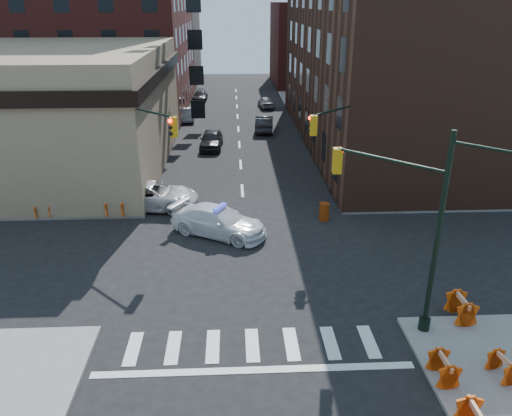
{
  "coord_description": "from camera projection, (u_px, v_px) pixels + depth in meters",
  "views": [
    {
      "loc": [
        -0.6,
        -22.32,
        12.13
      ],
      "look_at": [
        0.54,
        1.54,
        2.2
      ],
      "focal_mm": 35.0,
      "sensor_mm": 36.0,
      "label": 1
    }
  ],
  "objects": [
    {
      "name": "signal_pole_se",
      "position": [
        411.0,
        218.0,
        18.67
      ],
      "size": [
        5.4,
        5.27,
        8.0
      ],
      "rotation": [
        0.0,
        0.0,
        2.36
      ],
      "color": "black",
      "rests_on": "sidewalk_se"
    },
    {
      "name": "pedestrian_c",
      "position": [
        62.0,
        200.0,
        29.9
      ],
      "size": [
        1.19,
        1.02,
        1.91
      ],
      "primitive_type": "imported",
      "rotation": [
        0.0,
        0.0,
        0.61
      ],
      "color": "#1D232C",
      "rests_on": "sidewalk_nw"
    },
    {
      "name": "sidewalk_ne",
      "position": [
        441.0,
        116.0,
        56.47
      ],
      "size": [
        34.0,
        54.5,
        0.15
      ],
      "primitive_type": "cube",
      "color": "gray",
      "rests_on": "ground"
    },
    {
      "name": "police_car",
      "position": [
        219.0,
        221.0,
        27.73
      ],
      "size": [
        5.93,
        4.63,
        1.6
      ],
      "primitive_type": "imported",
      "rotation": [
        0.0,
        0.0,
        1.07
      ],
      "color": "white",
      "rests_on": "ground"
    },
    {
      "name": "filler_ne",
      "position": [
        325.0,
        44.0,
        77.09
      ],
      "size": [
        16.0,
        16.0,
        12.0
      ],
      "primitive_type": "cube",
      "color": "#571F1B",
      "rests_on": "ground"
    },
    {
      "name": "filler_nw",
      "position": [
        133.0,
        29.0,
        78.68
      ],
      "size": [
        20.0,
        18.0,
        16.0
      ],
      "primitive_type": "cube",
      "color": "brown",
      "rests_on": "ground"
    },
    {
      "name": "commercial_row_ne",
      "position": [
        386.0,
        64.0,
        43.91
      ],
      "size": [
        14.0,
        34.0,
        14.0
      ],
      "primitive_type": "cube",
      "color": "#46291C",
      "rests_on": "ground"
    },
    {
      "name": "pedestrian_a",
      "position": [
        116.0,
        191.0,
        31.39
      ],
      "size": [
        0.77,
        0.6,
        1.88
      ],
      "primitive_type": "imported",
      "rotation": [
        0.0,
        0.0,
        -0.23
      ],
      "color": "black",
      "rests_on": "sidewalk_nw"
    },
    {
      "name": "pickup",
      "position": [
        151.0,
        196.0,
        31.34
      ],
      "size": [
        6.24,
        3.41,
        1.66
      ],
      "primitive_type": "imported",
      "rotation": [
        0.0,
        0.0,
        1.46
      ],
      "color": "silver",
      "rests_on": "ground"
    },
    {
      "name": "bank_building",
      "position": [
        17.0,
        109.0,
        38.01
      ],
      "size": [
        22.0,
        22.0,
        9.0
      ],
      "primitive_type": "cube",
      "color": "#8C7D5B",
      "rests_on": "ground"
    },
    {
      "name": "signal_pole_nw",
      "position": [
        140.0,
        150.0,
        28.27
      ],
      "size": [
        3.58,
        3.67,
        8.0
      ],
      "rotation": [
        0.0,
        0.0,
        -0.79
      ],
      "color": "black",
      "rests_on": "sidewalk_nw"
    },
    {
      "name": "pedestrian_b",
      "position": [
        92.0,
        201.0,
        30.03
      ],
      "size": [
        0.98,
        0.88,
        1.65
      ],
      "primitive_type": "imported",
      "rotation": [
        0.0,
        0.0,
        0.39
      ],
      "color": "black",
      "rests_on": "sidewalk_nw"
    },
    {
      "name": "ground",
      "position": [
        247.0,
        260.0,
        25.27
      ],
      "size": [
        140.0,
        140.0,
        0.0
      ],
      "primitive_type": "plane",
      "color": "black",
      "rests_on": "ground"
    },
    {
      "name": "barricade_nw_b",
      "position": [
        43.0,
        211.0,
        29.79
      ],
      "size": [
        1.12,
        0.67,
        0.79
      ],
      "primitive_type": null,
      "rotation": [
        0.0,
        0.0,
        0.14
      ],
      "color": "red",
      "rests_on": "sidewalk_nw"
    },
    {
      "name": "parked_car_wfar",
      "position": [
        187.0,
        115.0,
        54.39
      ],
      "size": [
        1.74,
        4.17,
        1.34
      ],
      "primitive_type": "imported",
      "rotation": [
        0.0,
        0.0,
        0.08
      ],
      "color": "gray",
      "rests_on": "ground"
    },
    {
      "name": "parked_car_wdeep",
      "position": [
        200.0,
        96.0,
        65.3
      ],
      "size": [
        1.95,
        4.53,
        1.3
      ],
      "primitive_type": "imported",
      "rotation": [
        0.0,
        0.0,
        -0.03
      ],
      "color": "black",
      "rests_on": "ground"
    },
    {
      "name": "tree_ne_far",
      "position": [
        304.0,
        85.0,
        55.63
      ],
      "size": [
        3.0,
        3.0,
        4.85
      ],
      "color": "black",
      "rests_on": "sidewalk_ne"
    },
    {
      "name": "parked_car_efar",
      "position": [
        266.0,
        102.0,
        61.17
      ],
      "size": [
        1.95,
        4.16,
        1.38
      ],
      "primitive_type": "imported",
      "rotation": [
        0.0,
        0.0,
        3.22
      ],
      "color": "gray",
      "rests_on": "ground"
    },
    {
      "name": "barricade_se_c",
      "position": [
        503.0,
        367.0,
        17.04
      ],
      "size": [
        0.76,
        1.18,
        0.82
      ],
      "primitive_type": null,
      "rotation": [
        0.0,
        0.0,
        1.77
      ],
      "color": "red",
      "rests_on": "sidewalk_se"
    },
    {
      "name": "barricade_se_a",
      "position": [
        461.0,
        308.0,
        20.14
      ],
      "size": [
        0.71,
        1.37,
        1.02
      ],
      "primitive_type": null,
      "rotation": [
        0.0,
        0.0,
        1.6
      ],
      "color": "#BE6108",
      "rests_on": "sidewalk_se"
    },
    {
      "name": "parked_car_enear",
      "position": [
        264.0,
        123.0,
        49.99
      ],
      "size": [
        2.11,
        4.98,
        1.6
      ],
      "primitive_type": "imported",
      "rotation": [
        0.0,
        0.0,
        3.05
      ],
      "color": "black",
      "rests_on": "ground"
    },
    {
      "name": "tree_ne_near",
      "position": [
        316.0,
        98.0,
        48.25
      ],
      "size": [
        3.0,
        3.0,
        4.85
      ],
      "color": "black",
      "rests_on": "sidewalk_ne"
    },
    {
      "name": "barrel_bank",
      "position": [
        160.0,
        203.0,
        30.82
      ],
      "size": [
        0.72,
        0.72,
        1.13
      ],
      "primitive_type": "cylinder",
      "rotation": [
        0.0,
        0.0,
        0.16
      ],
      "color": "#E53B0A",
      "rests_on": "ground"
    },
    {
      "name": "parked_car_wnear",
      "position": [
        211.0,
        139.0,
        44.16
      ],
      "size": [
        2.1,
        4.74,
        1.58
      ],
      "primitive_type": "imported",
      "rotation": [
        0.0,
        0.0,
        -0.05
      ],
      "color": "black",
      "rests_on": "ground"
    },
    {
      "name": "barrel_road",
      "position": [
        324.0,
        212.0,
        29.66
      ],
      "size": [
        0.79,
        0.79,
        1.08
      ],
      "primitive_type": "cylinder",
      "rotation": [
        0.0,
        0.0,
        0.39
      ],
      "color": "#E2580A",
      "rests_on": "ground"
    },
    {
      "name": "barricade_nw_a",
      "position": [
        116.0,
        208.0,
        29.95
      ],
      "size": [
        1.29,
        0.69,
        0.95
      ],
      "primitive_type": null,
      "rotation": [
        0.0,
        0.0,
        -0.04
      ],
      "color": "#BE5608",
      "rests_on": "sidewalk_nw"
    },
    {
      "name": "signal_pole_ne",
      "position": [
        344.0,
        147.0,
        28.8
      ],
      "size": [
        3.67,
        3.58,
        8.0
      ],
      "rotation": [
        0.0,
        0.0,
        -2.36
      ],
      "color": "black",
      "rests_on": "sidewalk_ne"
    },
    {
      "name": "sidewalk_nw",
      "position": [
        27.0,
        120.0,
        54.43
      ],
      "size": [
        34.0,
        54.5,
        0.15
      ],
      "primitive_type": "cube",
      "color": "gray",
      "rests_on": "ground"
    },
    {
      "name": "apartment_block",
      "position": [
        73.0,
        2.0,
        56.74
      ],
      "size": [
        25.0,
        25.0,
        24.0
      ],
      "primitive_type": "cube",
      "color": "#571F1B",
      "rests_on": "ground"
    },
    {
      "name": "barricade_se_b",
      "position": [
        443.0,
        369.0,
        16.91
      ],
      "size": [
        0.64,
        1.23,
        0.91
      ],
      "primitive_type": null,
      "rotation": [
        0.0,
        0.0,
        1.6
      ],
      "color": "#D6540A",
      "rests_on": "sidewalk_se"
    }
  ]
}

